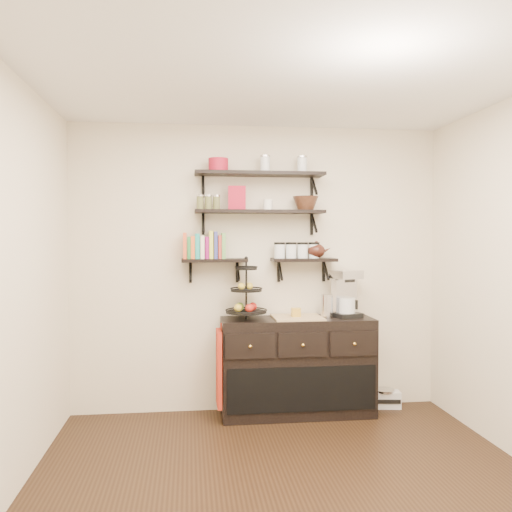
{
  "coord_description": "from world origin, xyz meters",
  "views": [
    {
      "loc": [
        -0.65,
        -3.37,
        1.65
      ],
      "look_at": [
        -0.09,
        1.15,
        1.49
      ],
      "focal_mm": 38.0,
      "sensor_mm": 36.0,
      "label": 1
    }
  ],
  "objects_px": {
    "coffee_maker": "(345,295)",
    "radio": "(384,398)",
    "sideboard": "(297,366)",
    "fruit_stand": "(247,298)"
  },
  "relations": [
    {
      "from": "sideboard",
      "to": "fruit_stand",
      "type": "xyz_separation_m",
      "value": [
        -0.47,
        0.0,
        0.64
      ]
    },
    {
      "from": "coffee_maker",
      "to": "radio",
      "type": "xyz_separation_m",
      "value": [
        0.42,
        0.07,
        -1.02
      ]
    },
    {
      "from": "radio",
      "to": "sideboard",
      "type": "bearing_deg",
      "value": -165.13
    },
    {
      "from": "sideboard",
      "to": "radio",
      "type": "height_order",
      "value": "sideboard"
    },
    {
      "from": "coffee_maker",
      "to": "radio",
      "type": "bearing_deg",
      "value": -9.69
    },
    {
      "from": "fruit_stand",
      "to": "radio",
      "type": "bearing_deg",
      "value": 4.19
    },
    {
      "from": "coffee_maker",
      "to": "fruit_stand",
      "type": "bearing_deg",
      "value": 161.89
    },
    {
      "from": "sideboard",
      "to": "fruit_stand",
      "type": "relative_size",
      "value": 2.56
    },
    {
      "from": "sideboard",
      "to": "fruit_stand",
      "type": "distance_m",
      "value": 0.79
    },
    {
      "from": "coffee_maker",
      "to": "sideboard",
      "type": "bearing_deg",
      "value": 163.99
    }
  ]
}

